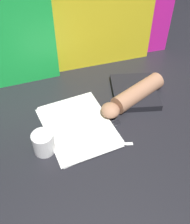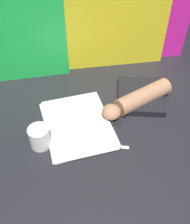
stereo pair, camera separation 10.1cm
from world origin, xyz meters
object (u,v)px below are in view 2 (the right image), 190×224
object	(u,v)px
book_closed	(140,95)
hand_forearm	(138,99)
scissors	(112,120)
paper_stack	(78,123)
mug	(40,137)

from	to	relation	value
book_closed	hand_forearm	xyz separation A→B (m)	(-0.03, -0.04, 0.02)
book_closed	scissors	world-z (taller)	book_closed
paper_stack	hand_forearm	distance (m)	0.27
paper_stack	book_closed	size ratio (longest dim) A/B	1.18
scissors	mug	distance (m)	0.29
scissors	mug	size ratio (longest dim) A/B	1.70
paper_stack	hand_forearm	world-z (taller)	hand_forearm
book_closed	scissors	bearing A→B (deg)	-149.91
book_closed	scissors	xyz separation A→B (m)	(-0.17, -0.10, -0.01)
paper_stack	book_closed	bearing A→B (deg)	14.34
scissors	mug	bearing A→B (deg)	-172.47
scissors	hand_forearm	bearing A→B (deg)	21.87
mug	book_closed	bearing A→B (deg)	16.45
scissors	mug	xyz separation A→B (m)	(-0.29, -0.04, 0.04)
book_closed	mug	xyz separation A→B (m)	(-0.46, -0.13, 0.03)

